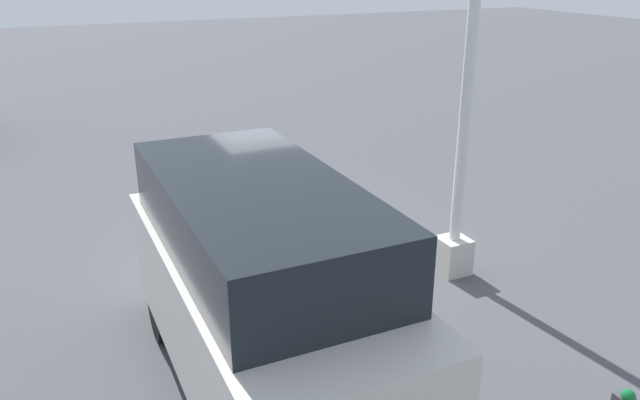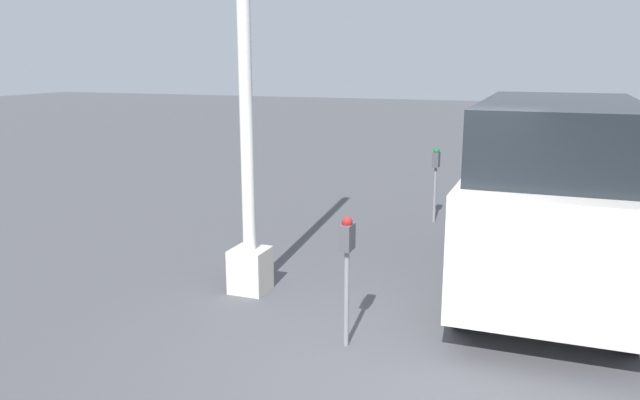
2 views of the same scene
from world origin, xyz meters
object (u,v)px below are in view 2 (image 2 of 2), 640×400
Objects in this scene: parking_meter_far at (436,168)px; lamp_post at (247,162)px; parking_meter_near at (347,252)px; parked_van at (553,192)px.

lamp_post reaches higher than parking_meter_far.
parked_van is (2.34, -1.87, 0.27)m from parking_meter_near.
parked_van reaches higher than parking_meter_far.
parking_meter_near is 2.01m from lamp_post.
lamp_post reaches higher than parked_van.
parked_van is at bearing -145.36° from parking_meter_far.
parking_meter_near is 5.23m from parking_meter_far.
parking_meter_near is 1.01× the size of parking_meter_far.
parked_van is (1.30, -3.47, -0.38)m from lamp_post.
parking_meter_near is 0.29× the size of parked_van.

